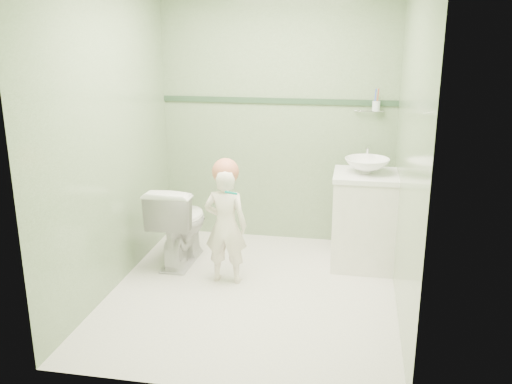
# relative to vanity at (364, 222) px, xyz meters

# --- Properties ---
(ground) EXTENTS (2.50, 2.50, 0.00)m
(ground) POSITION_rel_vanity_xyz_m (-0.84, -0.70, -0.40)
(ground) COLOR beige
(ground) RESTS_ON ground
(room_shell) EXTENTS (2.50, 2.54, 2.40)m
(room_shell) POSITION_rel_vanity_xyz_m (-0.84, -0.70, 0.80)
(room_shell) COLOR gray
(room_shell) RESTS_ON ground
(trim_stripe) EXTENTS (2.20, 0.02, 0.05)m
(trim_stripe) POSITION_rel_vanity_xyz_m (-0.84, 0.54, 0.95)
(trim_stripe) COLOR #2D4A31
(trim_stripe) RESTS_ON room_shell
(vanity) EXTENTS (0.52, 0.50, 0.80)m
(vanity) POSITION_rel_vanity_xyz_m (0.00, 0.00, 0.00)
(vanity) COLOR silver
(vanity) RESTS_ON ground
(counter) EXTENTS (0.54, 0.52, 0.04)m
(counter) POSITION_rel_vanity_xyz_m (0.00, 0.00, 0.41)
(counter) COLOR white
(counter) RESTS_ON vanity
(basin) EXTENTS (0.37, 0.37, 0.13)m
(basin) POSITION_rel_vanity_xyz_m (0.00, 0.00, 0.49)
(basin) COLOR white
(basin) RESTS_ON counter
(faucet) EXTENTS (0.03, 0.13, 0.18)m
(faucet) POSITION_rel_vanity_xyz_m (0.00, 0.19, 0.57)
(faucet) COLOR silver
(faucet) RESTS_ON counter
(cup_holder) EXTENTS (0.26, 0.07, 0.21)m
(cup_holder) POSITION_rel_vanity_xyz_m (0.05, 0.48, 0.93)
(cup_holder) COLOR silver
(cup_holder) RESTS_ON room_shell
(toilet) EXTENTS (0.42, 0.71, 0.72)m
(toilet) POSITION_rel_vanity_xyz_m (-1.58, -0.22, -0.04)
(toilet) COLOR white
(toilet) RESTS_ON ground
(toddler) EXTENTS (0.35, 0.23, 0.95)m
(toddler) POSITION_rel_vanity_xyz_m (-1.09, -0.52, 0.08)
(toddler) COLOR white
(toddler) RESTS_ON ground
(hair_cap) EXTENTS (0.21, 0.21, 0.21)m
(hair_cap) POSITION_rel_vanity_xyz_m (-1.09, -0.50, 0.52)
(hair_cap) COLOR #C37051
(hair_cap) RESTS_ON toddler
(teal_toothbrush) EXTENTS (0.11, 0.13, 0.08)m
(teal_toothbrush) POSITION_rel_vanity_xyz_m (-1.02, -0.65, 0.40)
(teal_toothbrush) COLOR #00897D
(teal_toothbrush) RESTS_ON toddler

